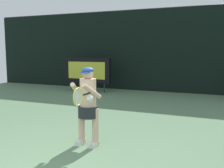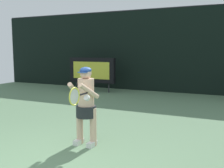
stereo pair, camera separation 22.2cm
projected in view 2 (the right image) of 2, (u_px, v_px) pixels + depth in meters
name	position (u px, v px, depth m)	size (l,w,h in m)	color
backdrop_screen	(170.00, 51.00, 11.44)	(18.00, 0.12, 3.66)	black
scoreboard	(92.00, 70.00, 11.74)	(2.20, 0.21, 1.50)	black
tennis_player	(86.00, 102.00, 5.05)	(0.53, 0.61, 1.51)	white
tennis_racket	(75.00, 96.00, 4.43)	(0.03, 0.60, 0.31)	black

